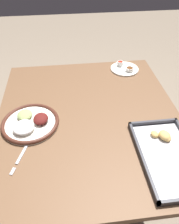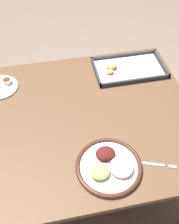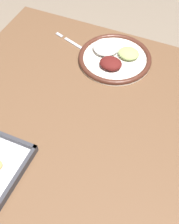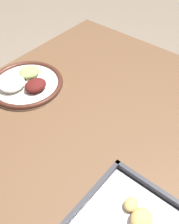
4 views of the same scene
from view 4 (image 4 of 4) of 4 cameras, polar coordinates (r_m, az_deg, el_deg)
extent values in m
plane|color=#7A6B59|center=(1.53, 0.25, -20.20)|extent=(8.00, 8.00, 0.00)
cube|color=brown|center=(0.92, 0.39, -1.62)|extent=(1.10, 0.96, 0.03)
cylinder|color=brown|center=(1.65, -0.24, 6.50)|extent=(0.06, 0.06, 0.70)
cylinder|color=white|center=(1.06, -13.56, 5.82)|extent=(0.28, 0.28, 0.01)
torus|color=#472319|center=(1.05, -13.62, 6.07)|extent=(0.29, 0.29, 0.02)
ellipsoid|color=white|center=(1.04, -16.64, 6.01)|extent=(0.10, 0.10, 0.04)
ellipsoid|color=#511614|center=(1.01, -11.69, 5.72)|extent=(0.09, 0.07, 0.03)
ellipsoid|color=#8C9E5B|center=(1.09, -12.95, 8.47)|extent=(0.08, 0.07, 0.03)
cube|color=#333338|center=(0.70, -4.13, -21.85)|extent=(0.41, 0.01, 0.02)
cube|color=#333338|center=(0.75, 13.70, -15.71)|extent=(0.01, 0.25, 0.02)
ellipsoid|color=tan|center=(0.70, 11.23, -21.87)|extent=(0.06, 0.05, 0.03)
ellipsoid|color=tan|center=(0.72, 9.07, -19.23)|extent=(0.04, 0.04, 0.02)
camera|label=1|loc=(0.62, -94.85, 10.02)|focal=35.00mm
camera|label=2|loc=(1.43, -39.47, 54.04)|focal=42.00mm
camera|label=3|loc=(0.78, 73.44, 34.68)|focal=50.00mm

